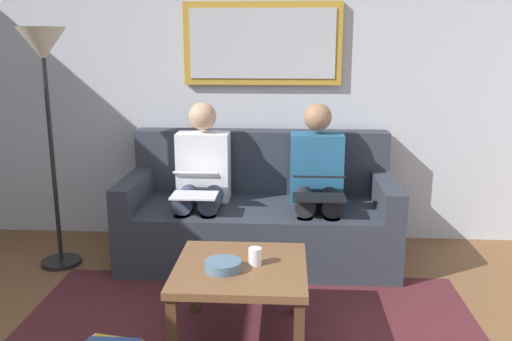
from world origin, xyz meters
TOP-DOWN VIEW (x-y plane):
  - wall_rear at (0.00, -2.60)m, footprint 6.00×0.12m
  - couch at (0.00, -2.12)m, footprint 1.94×0.90m
  - framed_mirror at (0.00, -2.51)m, footprint 1.20×0.05m
  - coffee_table at (0.03, -0.90)m, footprint 0.68×0.68m
  - cup at (-0.04, -0.92)m, footprint 0.07×0.07m
  - bowl at (0.12, -0.83)m, footprint 0.19×0.19m
  - person_left at (-0.41, -2.05)m, footprint 0.38×0.58m
  - laptop_black at (-0.41, -1.80)m, footprint 0.35×0.34m
  - person_right at (0.41, -2.05)m, footprint 0.38×0.58m
  - laptop_white at (0.41, -1.81)m, footprint 0.30×0.35m
  - standing_lamp at (1.42, -1.85)m, footprint 0.32×0.32m

SIDE VIEW (x-z plane):
  - couch at x=0.00m, z-range -0.14..0.76m
  - coffee_table at x=0.03m, z-range 0.16..0.59m
  - bowl at x=0.12m, z-range 0.43..0.48m
  - cup at x=-0.04m, z-range 0.43..0.52m
  - person_left at x=-0.41m, z-range 0.04..1.18m
  - person_right at x=0.41m, z-range 0.04..1.18m
  - laptop_white at x=0.41m, z-range 0.55..0.70m
  - laptop_black at x=-0.41m, z-range 0.55..0.70m
  - wall_rear at x=0.00m, z-range 0.00..2.60m
  - standing_lamp at x=1.42m, z-range 0.54..2.20m
  - framed_mirror at x=0.00m, z-range 1.24..1.86m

